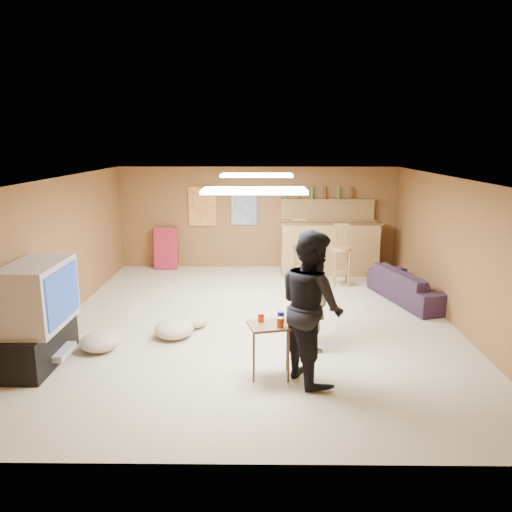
{
  "coord_description": "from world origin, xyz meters",
  "views": [
    {
      "loc": [
        0.08,
        -7.3,
        2.73
      ],
      "look_at": [
        0.0,
        0.2,
        1.0
      ],
      "focal_mm": 35.0,
      "sensor_mm": 36.0,
      "label": 1
    }
  ],
  "objects_px": {
    "bar_counter": "(329,248)",
    "person_black": "(311,306)",
    "person_olive": "(312,292)",
    "tray_table": "(271,350)",
    "tv_body": "(38,295)",
    "sofa": "(411,286)"
  },
  "relations": [
    {
      "from": "bar_counter",
      "to": "person_black",
      "type": "distance_m",
      "value": 4.9
    },
    {
      "from": "person_olive",
      "to": "tray_table",
      "type": "distance_m",
      "value": 1.1
    },
    {
      "from": "tv_body",
      "to": "bar_counter",
      "type": "xyz_separation_m",
      "value": [
        4.15,
        4.45,
        -0.35
      ]
    },
    {
      "from": "person_olive",
      "to": "tray_table",
      "type": "bearing_deg",
      "value": 122.33
    },
    {
      "from": "tray_table",
      "to": "person_olive",
      "type": "bearing_deg",
      "value": 56.1
    },
    {
      "from": "sofa",
      "to": "tv_body",
      "type": "bearing_deg",
      "value": 100.25
    },
    {
      "from": "tv_body",
      "to": "sofa",
      "type": "height_order",
      "value": "tv_body"
    },
    {
      "from": "bar_counter",
      "to": "person_black",
      "type": "relative_size",
      "value": 1.13
    },
    {
      "from": "tv_body",
      "to": "person_black",
      "type": "bearing_deg",
      "value": -6.35
    },
    {
      "from": "person_olive",
      "to": "sofa",
      "type": "xyz_separation_m",
      "value": [
        1.95,
        2.09,
        -0.52
      ]
    },
    {
      "from": "person_olive",
      "to": "person_black",
      "type": "height_order",
      "value": "person_black"
    },
    {
      "from": "tv_body",
      "to": "sofa",
      "type": "bearing_deg",
      "value": 25.74
    },
    {
      "from": "person_olive",
      "to": "sofa",
      "type": "relative_size",
      "value": 0.84
    },
    {
      "from": "tv_body",
      "to": "bar_counter",
      "type": "height_order",
      "value": "tv_body"
    },
    {
      "from": "tray_table",
      "to": "person_black",
      "type": "bearing_deg",
      "value": -4.08
    },
    {
      "from": "bar_counter",
      "to": "tray_table",
      "type": "bearing_deg",
      "value": -105.24
    },
    {
      "from": "tv_body",
      "to": "person_olive",
      "type": "relative_size",
      "value": 0.69
    },
    {
      "from": "person_black",
      "to": "bar_counter",
      "type": "bearing_deg",
      "value": -33.3
    },
    {
      "from": "tv_body",
      "to": "bar_counter",
      "type": "distance_m",
      "value": 6.09
    },
    {
      "from": "person_black",
      "to": "tv_body",
      "type": "bearing_deg",
      "value": 60.29
    },
    {
      "from": "person_olive",
      "to": "person_black",
      "type": "xyz_separation_m",
      "value": [
        -0.1,
        -0.86,
        0.1
      ]
    },
    {
      "from": "bar_counter",
      "to": "tray_table",
      "type": "relative_size",
      "value": 3.03
    }
  ]
}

